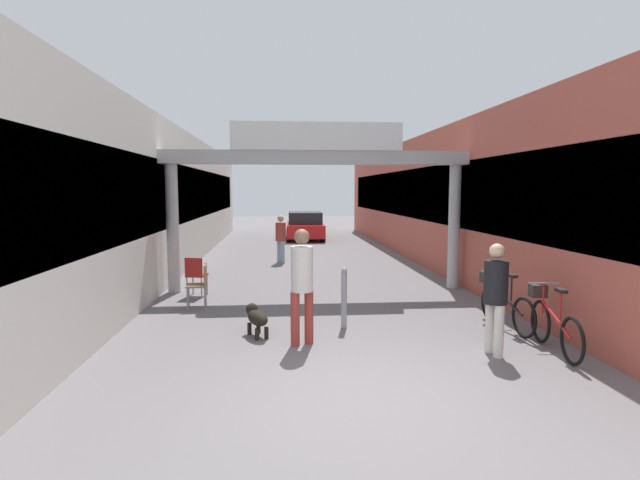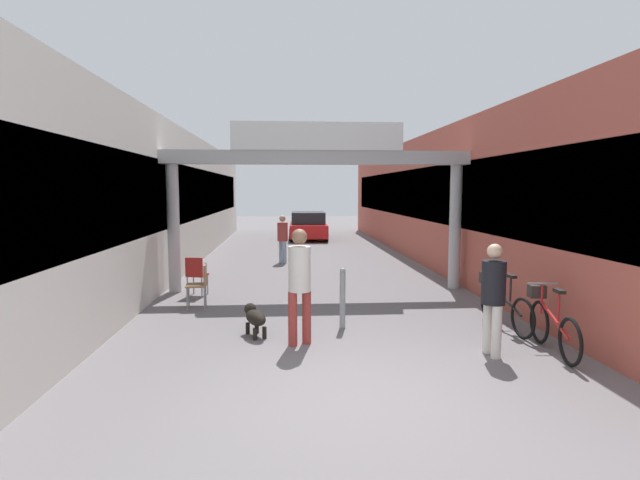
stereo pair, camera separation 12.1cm
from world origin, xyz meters
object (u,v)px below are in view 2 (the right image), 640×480
pedestrian_carrying_crate (283,236)px  bicycle_red_nearest (551,322)px  parked_car_red (308,226)px  bollard_post_metal (343,298)px  pedestrian_companion (493,292)px  cafe_chair_wood_nearer (200,282)px  pedestrian_with_dog (300,278)px  cafe_chair_red_farther (196,273)px  bicycle_black_second (503,303)px  dog_on_leash (255,317)px

pedestrian_carrying_crate → bicycle_red_nearest: (3.99, -9.30, -0.45)m
parked_car_red → bollard_post_metal: bearing=-90.5°
pedestrian_companion → cafe_chair_wood_nearer: 5.72m
pedestrian_with_dog → bicycle_red_nearest: 3.79m
pedestrian_with_dog → cafe_chair_red_farther: 4.34m
bicycle_black_second → parked_car_red: parked_car_red is taller
pedestrian_carrying_crate → dog_on_leash: 8.22m
bollard_post_metal → dog_on_leash: bearing=-166.7°
pedestrian_companion → bicycle_black_second: 1.64m
parked_car_red → pedestrian_carrying_crate: bearing=-98.6°
cafe_chair_wood_nearer → pedestrian_carrying_crate: bearing=75.1°
bicycle_black_second → bollard_post_metal: 2.77m
dog_on_leash → bicycle_red_nearest: 4.56m
pedestrian_companion → parked_car_red: (-1.84, 17.36, -0.28)m
pedestrian_carrying_crate → bollard_post_metal: pedestrian_carrying_crate is taller
dog_on_leash → cafe_chair_wood_nearer: 2.37m
pedestrian_companion → cafe_chair_wood_nearer: (-4.69, 3.26, -0.39)m
bicycle_black_second → cafe_chair_red_farther: (-5.75, 3.04, 0.10)m
pedestrian_companion → bollard_post_metal: pedestrian_companion is taller
pedestrian_carrying_crate → bollard_post_metal: size_ratio=1.48×
pedestrian_companion → bicycle_black_second: size_ratio=0.97×
pedestrian_companion → bicycle_red_nearest: (0.94, 0.12, -0.49)m
pedestrian_with_dog → parked_car_red: (0.91, 16.65, -0.40)m
pedestrian_with_dog → bollard_post_metal: pedestrian_with_dog is taller
bollard_post_metal → bicycle_black_second: bearing=-4.5°
bicycle_red_nearest → cafe_chair_red_farther: (-5.92, 4.28, 0.10)m
pedestrian_carrying_crate → cafe_chair_red_farther: bearing=-111.0°
pedestrian_with_dog → parked_car_red: 16.68m
cafe_chair_red_farther → cafe_chair_wood_nearer: bearing=-76.0°
pedestrian_carrying_crate → cafe_chair_wood_nearer: pedestrian_carrying_crate is taller
dog_on_leash → bollard_post_metal: (1.49, 0.35, 0.23)m
pedestrian_with_dog → parked_car_red: bearing=86.9°
cafe_chair_wood_nearer → parked_car_red: size_ratio=0.22×
dog_on_leash → bicycle_red_nearest: (4.42, -1.11, 0.13)m
bicycle_black_second → bicycle_red_nearest: bearing=-82.0°
pedestrian_carrying_crate → cafe_chair_wood_nearer: size_ratio=1.76×
pedestrian_carrying_crate → bicycle_black_second: 8.92m
pedestrian_carrying_crate → bicycle_black_second: (3.82, -8.05, -0.45)m
cafe_chair_red_farther → parked_car_red: bearing=76.4°
bicycle_black_second → bollard_post_metal: bearing=175.5°
dog_on_leash → bicycle_red_nearest: bicycle_red_nearest is taller
cafe_chair_wood_nearer → parked_car_red: parked_car_red is taller
pedestrian_carrying_crate → parked_car_red: bearing=81.4°
cafe_chair_wood_nearer → parked_car_red: (2.85, 14.10, 0.10)m
pedestrian_with_dog → bollard_post_metal: bearing=48.8°
dog_on_leash → bollard_post_metal: bearing=13.3°
dog_on_leash → cafe_chair_red_farther: cafe_chair_red_farther is taller
pedestrian_with_dog → bollard_post_metal: size_ratio=1.70×
bicycle_black_second → dog_on_leash: bearing=-178.2°
cafe_chair_red_farther → pedestrian_companion: bearing=-41.5°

